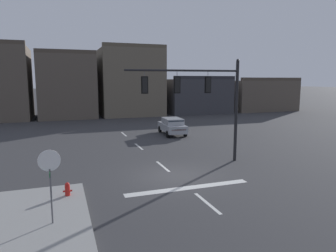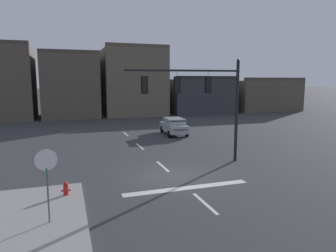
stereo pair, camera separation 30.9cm
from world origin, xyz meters
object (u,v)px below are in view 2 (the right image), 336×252
stop_sign (46,168)px  fire_hydrant (66,191)px  signal_mast_near_side (202,93)px  car_lot_nearside (174,126)px

stop_sign → fire_hydrant: bearing=77.5°
stop_sign → signal_mast_near_side: bearing=34.9°
fire_hydrant → car_lot_nearside: bearing=53.9°
car_lot_nearside → fire_hydrant: size_ratio=6.07×
stop_sign → fire_hydrant: stop_sign is taller
signal_mast_near_side → stop_sign: bearing=-145.1°
fire_hydrant → stop_sign: bearing=-102.5°
signal_mast_near_side → car_lot_nearside: size_ratio=1.58×
stop_sign → car_lot_nearside: 19.55m
car_lot_nearside → fire_hydrant: car_lot_nearside is taller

